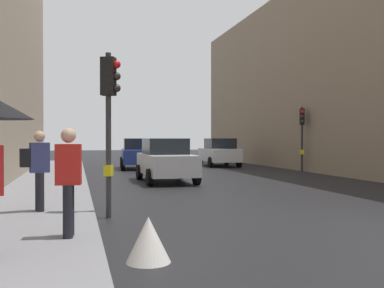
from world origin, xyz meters
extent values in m
cube|color=gray|center=(-7.02, 6.00, 0.08)|extent=(2.68, 40.00, 0.16)
cylinder|color=#2D2D2D|center=(-5.38, 2.32, 1.82)|extent=(0.12, 0.12, 3.65)
cube|color=black|center=(-5.38, 2.32, 3.13)|extent=(0.37, 0.34, 0.84)
cube|color=yellow|center=(-5.38, 2.32, 1.05)|extent=(0.23, 0.25, 0.24)
sphere|color=red|center=(-5.20, 2.25, 3.39)|extent=(0.18, 0.18, 0.18)
sphere|color=#2D231E|center=(-5.20, 2.25, 3.13)|extent=(0.18, 0.18, 0.18)
sphere|color=#2D231E|center=(-5.20, 2.25, 2.87)|extent=(0.18, 0.18, 0.18)
cylinder|color=#2D2D2D|center=(5.38, 13.44, 1.71)|extent=(0.12, 0.12, 3.42)
cube|color=black|center=(5.38, 13.44, 2.90)|extent=(0.33, 0.37, 0.84)
cube|color=yellow|center=(5.38, 13.44, 1.05)|extent=(0.25, 0.22, 0.24)
sphere|color=red|center=(5.31, 13.26, 3.16)|extent=(0.18, 0.18, 0.18)
sphere|color=#2D231E|center=(5.31, 13.26, 2.90)|extent=(0.18, 0.18, 0.18)
sphere|color=#2D231E|center=(5.31, 13.26, 2.64)|extent=(0.18, 0.18, 0.18)
cube|color=#BCBCC1|center=(-2.54, 10.02, 0.72)|extent=(1.83, 4.21, 0.80)
cube|color=black|center=(-2.55, 10.27, 1.44)|extent=(1.62, 2.01, 0.64)
cylinder|color=black|center=(-1.63, 8.68, 0.32)|extent=(0.23, 0.64, 0.64)
cylinder|color=black|center=(-3.43, 8.66, 0.32)|extent=(0.23, 0.64, 0.64)
cylinder|color=black|center=(-1.66, 11.38, 0.32)|extent=(0.23, 0.64, 0.64)
cylinder|color=black|center=(-3.46, 11.36, 0.32)|extent=(0.23, 0.64, 0.64)
cube|color=silver|center=(2.75, 19.40, 0.72)|extent=(1.98, 4.28, 0.80)
cube|color=black|center=(2.74, 19.15, 1.44)|extent=(1.69, 2.07, 0.64)
cylinder|color=black|center=(1.91, 20.79, 0.32)|extent=(0.25, 0.65, 0.64)
cylinder|color=black|center=(3.71, 20.71, 0.32)|extent=(0.25, 0.65, 0.64)
cylinder|color=black|center=(1.79, 18.09, 0.32)|extent=(0.25, 0.65, 0.64)
cylinder|color=black|center=(3.59, 18.02, 0.32)|extent=(0.25, 0.65, 0.64)
cube|color=navy|center=(-2.59, 18.22, 0.72)|extent=(2.12, 4.33, 0.80)
cube|color=black|center=(-2.57, 18.47, 1.44)|extent=(1.75, 2.12, 0.64)
cylinder|color=black|center=(-1.79, 16.81, 0.32)|extent=(0.27, 0.66, 0.64)
cylinder|color=black|center=(-3.59, 16.95, 0.32)|extent=(0.27, 0.66, 0.64)
cylinder|color=black|center=(-1.58, 19.50, 0.32)|extent=(0.27, 0.66, 0.64)
cylinder|color=black|center=(-3.38, 19.64, 0.32)|extent=(0.27, 0.66, 0.64)
cylinder|color=black|center=(-6.87, 2.77, 0.58)|extent=(0.16, 0.16, 0.85)
cylinder|color=black|center=(-6.83, 2.58, 0.58)|extent=(0.16, 0.16, 0.85)
cube|color=navy|center=(-6.85, 2.67, 1.34)|extent=(0.45, 0.35, 0.66)
sphere|color=tan|center=(-6.85, 2.67, 1.81)|extent=(0.24, 0.24, 0.24)
cube|color=black|center=(-7.14, 2.60, 1.34)|extent=(0.26, 0.32, 0.40)
cylinder|color=black|center=(-6.18, -0.07, 0.58)|extent=(0.16, 0.16, 0.85)
cylinder|color=black|center=(-6.20, -0.26, 0.58)|extent=(0.16, 0.16, 0.85)
cube|color=red|center=(-6.19, -0.17, 1.34)|extent=(0.42, 0.30, 0.66)
sphere|color=tan|center=(-6.19, -0.17, 1.81)|extent=(0.24, 0.24, 0.24)
cone|color=silver|center=(-5.08, -1.40, 0.33)|extent=(0.64, 0.64, 0.65)
camera|label=1|loc=(-6.06, -7.66, 1.76)|focal=41.70mm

